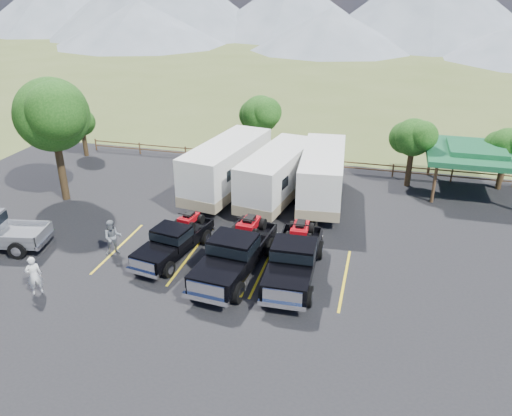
% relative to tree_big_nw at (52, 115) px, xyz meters
% --- Properties ---
extents(ground, '(320.00, 320.00, 0.00)m').
position_rel_tree_big_nw_xyz_m(ground, '(12.55, -9.03, -5.60)').
color(ground, '#495725').
rests_on(ground, ground).
extents(asphalt_lot, '(44.00, 34.00, 0.04)m').
position_rel_tree_big_nw_xyz_m(asphalt_lot, '(12.55, -6.03, -5.58)').
color(asphalt_lot, black).
rests_on(asphalt_lot, ground).
extents(stall_lines, '(12.12, 5.50, 0.01)m').
position_rel_tree_big_nw_xyz_m(stall_lines, '(12.55, -5.03, -5.55)').
color(stall_lines, gold).
rests_on(stall_lines, asphalt_lot).
extents(tree_big_nw, '(5.54, 5.18, 7.84)m').
position_rel_tree_big_nw_xyz_m(tree_big_nw, '(0.00, 0.00, 0.00)').
color(tree_big_nw, black).
rests_on(tree_big_nw, ground).
extents(tree_ne_a, '(3.11, 2.92, 4.76)m').
position_rel_tree_big_nw_xyz_m(tree_ne_a, '(21.52, 7.99, -2.11)').
color(tree_ne_a, black).
rests_on(tree_ne_a, ground).
extents(tree_ne_b, '(2.77, 2.59, 4.27)m').
position_rel_tree_big_nw_xyz_m(tree_ne_b, '(27.52, 8.99, -2.47)').
color(tree_ne_b, black).
rests_on(tree_ne_b, ground).
extents(tree_north, '(3.46, 3.24, 5.25)m').
position_rel_tree_big_nw_xyz_m(tree_north, '(10.52, 9.99, -1.76)').
color(tree_north, black).
rests_on(tree_north, ground).
extents(tree_nw_small, '(2.59, 2.43, 3.85)m').
position_rel_tree_big_nw_xyz_m(tree_nw_small, '(-3.48, 7.99, -2.81)').
color(tree_nw_small, black).
rests_on(tree_nw_small, ground).
extents(rail_fence, '(36.12, 0.12, 1.00)m').
position_rel_tree_big_nw_xyz_m(rail_fence, '(14.55, 9.47, -4.99)').
color(rail_fence, brown).
rests_on(rail_fence, ground).
extents(pavilion, '(6.20, 6.20, 3.22)m').
position_rel_tree_big_nw_xyz_m(pavilion, '(25.55, 7.97, -2.81)').
color(pavilion, brown).
rests_on(pavilion, ground).
extents(mountain_range, '(209.00, 71.00, 20.00)m').
position_rel_tree_big_nw_xyz_m(mountain_range, '(4.92, 96.95, 2.28)').
color(mountain_range, slate).
rests_on(mountain_range, ground).
extents(rig_left, '(2.69, 5.80, 1.86)m').
position_rel_tree_big_nw_xyz_m(rig_left, '(9.80, -4.93, -4.66)').
color(rig_left, black).
rests_on(rig_left, asphalt_lot).
extents(rig_center, '(2.90, 6.95, 2.26)m').
position_rel_tree_big_nw_xyz_m(rig_center, '(13.32, -5.67, -4.47)').
color(rig_center, black).
rests_on(rig_center, asphalt_lot).
extents(rig_right, '(2.45, 6.57, 2.17)m').
position_rel_tree_big_nw_xyz_m(rig_right, '(16.14, -5.36, -4.51)').
color(rig_right, black).
rests_on(rig_right, asphalt_lot).
extents(trailer_left, '(4.03, 10.37, 3.58)m').
position_rel_tree_big_nw_xyz_m(trailer_left, '(10.04, 3.23, -3.68)').
color(trailer_left, white).
rests_on(trailer_left, asphalt_lot).
extents(trailer_center, '(3.78, 9.81, 3.39)m').
position_rel_tree_big_nw_xyz_m(trailer_center, '(13.44, 2.93, -3.78)').
color(trailer_center, white).
rests_on(trailer_center, asphalt_lot).
extents(trailer_right, '(3.15, 9.82, 3.40)m').
position_rel_tree_big_nw_xyz_m(trailer_right, '(16.17, 3.58, -3.78)').
color(trailer_right, white).
rests_on(trailer_right, asphalt_lot).
extents(person_a, '(0.81, 0.81, 1.89)m').
position_rel_tree_big_nw_xyz_m(person_a, '(5.07, -9.77, -4.61)').
color(person_a, silver).
rests_on(person_a, asphalt_lot).
extents(person_b, '(1.16, 1.08, 1.90)m').
position_rel_tree_big_nw_xyz_m(person_b, '(6.68, -5.63, -4.61)').
color(person_b, slate).
rests_on(person_b, asphalt_lot).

